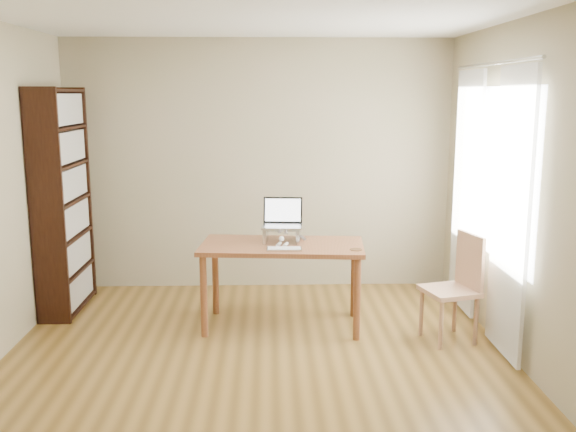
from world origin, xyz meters
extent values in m
cube|color=brown|center=(0.00, 0.00, -0.01)|extent=(4.00, 4.50, 0.02)
cube|color=white|center=(0.00, 0.00, 2.61)|extent=(4.00, 4.50, 0.02)
cube|color=#928B62|center=(0.00, 2.26, 1.30)|extent=(4.00, 0.02, 2.60)
cube|color=#928B62|center=(0.00, -2.26, 1.30)|extent=(4.00, 0.02, 2.60)
cube|color=#928B62|center=(2.01, 0.00, 1.30)|extent=(0.02, 4.50, 2.60)
cube|color=white|center=(1.98, 0.80, 1.40)|extent=(0.01, 1.80, 1.40)
cube|color=black|center=(-1.84, 1.12, 1.05)|extent=(0.30, 0.04, 2.10)
cube|color=black|center=(-1.84, 1.98, 1.05)|extent=(0.30, 0.04, 2.10)
cube|color=black|center=(-1.98, 1.55, 1.05)|extent=(0.02, 0.90, 2.10)
cube|color=black|center=(-1.84, 1.55, 0.03)|extent=(0.30, 0.84, 0.02)
cube|color=black|center=(-1.81, 1.55, 0.20)|extent=(0.20, 0.78, 0.28)
cube|color=black|center=(-1.84, 1.55, 0.37)|extent=(0.30, 0.84, 0.03)
cube|color=black|center=(-1.81, 1.55, 0.54)|extent=(0.20, 0.78, 0.28)
cube|color=black|center=(-1.84, 1.55, 0.71)|extent=(0.30, 0.84, 0.02)
cube|color=black|center=(-1.81, 1.55, 0.88)|extent=(0.20, 0.78, 0.28)
cube|color=black|center=(-1.84, 1.55, 1.05)|extent=(0.30, 0.84, 0.02)
cube|color=black|center=(-1.81, 1.55, 1.22)|extent=(0.20, 0.78, 0.28)
cube|color=black|center=(-1.84, 1.55, 1.39)|extent=(0.30, 0.84, 0.02)
cube|color=black|center=(-1.81, 1.55, 1.56)|extent=(0.20, 0.78, 0.28)
cube|color=black|center=(-1.84, 1.55, 1.73)|extent=(0.30, 0.84, 0.02)
cube|color=black|center=(-1.81, 1.55, 1.90)|extent=(0.20, 0.78, 0.28)
cube|color=black|center=(-1.84, 1.55, 2.07)|extent=(0.30, 0.84, 0.03)
cube|color=white|center=(1.92, 0.25, 1.15)|extent=(0.03, 0.70, 2.20)
cube|color=white|center=(1.92, 1.35, 1.15)|extent=(0.03, 0.70, 2.20)
cylinder|color=silver|center=(1.92, 0.80, 2.28)|extent=(0.03, 1.90, 0.03)
cube|color=brown|center=(0.21, 1.00, 0.73)|extent=(1.47, 0.83, 0.04)
cylinder|color=brown|center=(-0.43, 1.30, 0.35)|extent=(0.06, 0.06, 0.71)
cylinder|color=brown|center=(0.86, 1.30, 0.35)|extent=(0.06, 0.06, 0.71)
cylinder|color=brown|center=(-0.43, 0.71, 0.35)|extent=(0.06, 0.06, 0.71)
cylinder|color=brown|center=(0.86, 0.71, 0.35)|extent=(0.06, 0.06, 0.71)
cube|color=silver|center=(0.07, 1.08, 0.81)|extent=(0.03, 0.25, 0.12)
cube|color=silver|center=(0.36, 1.08, 0.81)|extent=(0.03, 0.25, 0.12)
cube|color=silver|center=(0.21, 1.08, 0.88)|extent=(0.32, 0.25, 0.01)
cube|color=silver|center=(0.21, 1.08, 0.89)|extent=(0.37, 0.27, 0.02)
cube|color=black|center=(0.21, 1.23, 1.01)|extent=(0.35, 0.08, 0.23)
cube|color=white|center=(0.21, 1.22, 1.01)|extent=(0.32, 0.07, 0.20)
cube|color=silver|center=(0.23, 0.78, 0.76)|extent=(0.30, 0.13, 0.02)
cube|color=white|center=(0.23, 0.78, 0.77)|extent=(0.28, 0.11, 0.00)
cylinder|color=brown|center=(0.83, 0.77, 0.75)|extent=(0.10, 0.10, 0.01)
ellipsoid|color=#4A433A|center=(0.25, 1.11, 0.82)|extent=(0.18, 0.39, 0.13)
ellipsoid|color=#4A433A|center=(0.25, 1.22, 0.81)|extent=(0.16, 0.17, 0.12)
ellipsoid|color=#4A433A|center=(0.25, 0.92, 0.84)|extent=(0.10, 0.10, 0.10)
ellipsoid|color=silver|center=(0.25, 0.96, 0.80)|extent=(0.09, 0.09, 0.08)
sphere|color=silver|center=(0.25, 0.89, 0.82)|extent=(0.05, 0.05, 0.05)
cone|color=#4A433A|center=(0.22, 0.93, 0.88)|extent=(0.03, 0.04, 0.04)
cone|color=#4A433A|center=(0.28, 0.93, 0.88)|extent=(0.03, 0.04, 0.04)
cylinder|color=silver|center=(0.22, 0.91, 0.77)|extent=(0.03, 0.09, 0.03)
cylinder|color=silver|center=(0.28, 0.91, 0.77)|extent=(0.03, 0.09, 0.03)
cylinder|color=#4A433A|center=(0.34, 1.24, 0.77)|extent=(0.14, 0.21, 0.03)
cube|color=tan|center=(1.59, 0.62, 0.43)|extent=(0.49, 0.49, 0.04)
cylinder|color=tan|center=(1.43, 0.46, 0.21)|extent=(0.04, 0.04, 0.43)
cylinder|color=tan|center=(1.76, 0.46, 0.21)|extent=(0.04, 0.04, 0.43)
cylinder|color=tan|center=(1.43, 0.78, 0.21)|extent=(0.04, 0.04, 0.43)
cylinder|color=tan|center=(1.76, 0.78, 0.21)|extent=(0.04, 0.04, 0.43)
cube|color=tan|center=(1.77, 0.62, 0.67)|extent=(0.13, 0.38, 0.48)
camera|label=1|loc=(0.09, -4.44, 2.04)|focal=40.00mm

